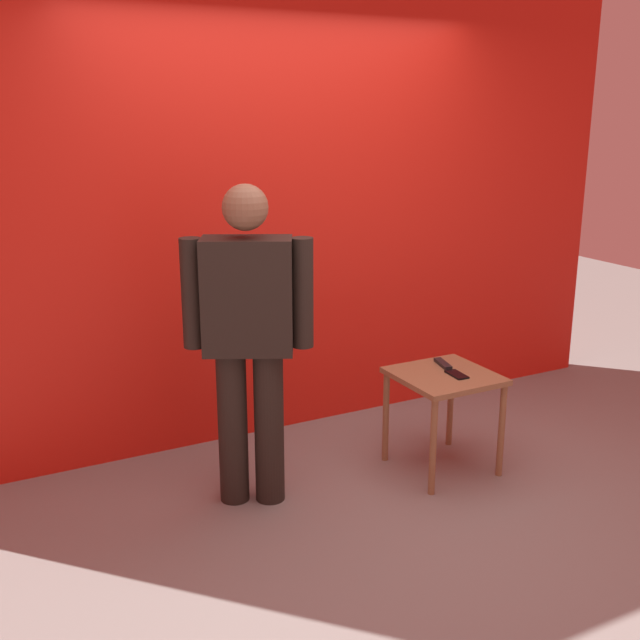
% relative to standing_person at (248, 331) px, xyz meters
% --- Properties ---
extents(ground_plane, '(12.00, 12.00, 0.00)m').
position_rel_standing_person_xyz_m(ground_plane, '(0.58, -0.56, -0.91)').
color(ground_plane, gray).
extents(back_wall_red, '(4.86, 0.12, 2.90)m').
position_rel_standing_person_xyz_m(back_wall_red, '(0.58, 0.83, 0.54)').
color(back_wall_red, red).
rests_on(back_wall_red, ground_plane).
extents(standing_person, '(0.62, 0.39, 1.63)m').
position_rel_standing_person_xyz_m(standing_person, '(0.00, 0.00, 0.00)').
color(standing_person, black).
rests_on(standing_person, ground_plane).
extents(side_table, '(0.52, 0.52, 0.56)m').
position_rel_standing_person_xyz_m(side_table, '(1.08, -0.16, -0.44)').
color(side_table, olive).
rests_on(side_table, ground_plane).
extents(cell_phone, '(0.08, 0.15, 0.01)m').
position_rel_standing_person_xyz_m(cell_phone, '(1.12, -0.22, -0.34)').
color(cell_phone, black).
rests_on(cell_phone, side_table).
extents(tv_remote, '(0.08, 0.18, 0.02)m').
position_rel_standing_person_xyz_m(tv_remote, '(1.16, -0.05, -0.34)').
color(tv_remote, black).
rests_on(tv_remote, side_table).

